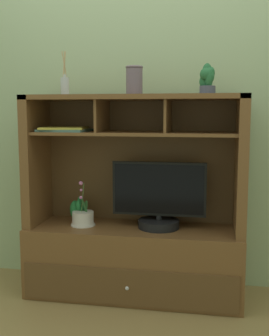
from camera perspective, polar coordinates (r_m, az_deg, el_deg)
The scene contains 10 objects.
floor_plane at distance 2.95m, azimuth 0.00°, elevation -16.59°, with size 6.00×6.00×0.02m, color olive.
back_wall at distance 2.95m, azimuth 0.93°, elevation 11.53°, with size 6.00×0.02×2.80m, color #98AE83.
media_console at distance 2.81m, azimuth 0.03°, elevation -8.85°, with size 1.39×0.50×1.30m.
tv_monitor at distance 2.72m, azimuth 3.30°, elevation -4.48°, with size 0.60×0.26×0.43m.
potted_orchid at distance 2.83m, azimuth -6.95°, elevation -6.72°, with size 0.16×0.16×0.30m.
potted_fern at distance 2.89m, azimuth -7.48°, elevation -5.88°, with size 0.13×0.12×0.18m.
magazine_stack_left at distance 2.76m, azimuth -9.40°, elevation 5.17°, with size 0.31×0.28×0.03m.
diffuser_bottle at distance 2.79m, azimuth -9.37°, elevation 10.89°, with size 0.06×0.06×0.28m.
potted_succulent at distance 2.64m, azimuth 9.84°, elevation 11.62°, with size 0.11×0.11×0.19m.
ceramic_vase at distance 2.69m, azimuth -0.02°, elevation 11.72°, with size 0.11×0.11×0.18m.
Camera 1 is at (0.48, -2.64, 1.20)m, focal length 45.25 mm.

